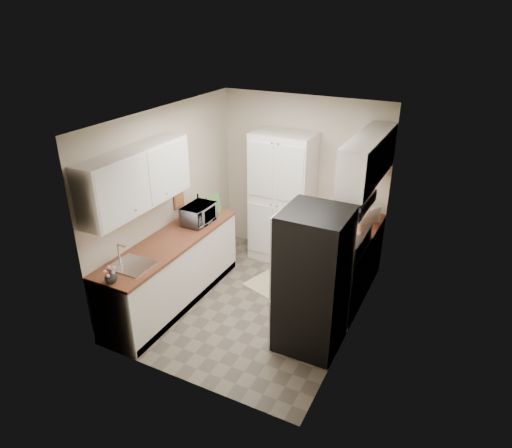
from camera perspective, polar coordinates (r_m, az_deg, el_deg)
name	(u,v)px	position (r m, az deg, el deg)	size (l,w,h in m)	color
ground	(254,302)	(6.24, -0.19, -9.78)	(3.20, 3.20, 0.00)	#665B4C
room_shell	(253,190)	(5.47, -0.43, 4.26)	(2.64, 3.24, 2.52)	beige
pantry_cabinet	(282,198)	(6.88, 3.29, 3.21)	(0.90, 0.55, 2.00)	silver
base_cabinet_left	(173,272)	(6.15, -10.34, -5.94)	(0.60, 2.30, 0.88)	silver
countertop_left	(170,241)	(5.93, -10.68, -2.14)	(0.63, 2.33, 0.04)	brown
base_cabinet_right	(354,252)	(6.68, 12.12, -3.42)	(0.60, 0.80, 0.88)	silver
countertop_right	(357,223)	(6.47, 12.49, 0.14)	(0.63, 0.83, 0.04)	brown
electric_range	(336,276)	(5.99, 9.92, -6.41)	(0.71, 0.78, 1.13)	#B7B7BC
refrigerator	(313,281)	(5.15, 7.11, -7.07)	(0.70, 0.72, 1.70)	#B7B7BC
microwave	(199,214)	(6.27, -7.19, 1.23)	(0.47, 0.32, 0.26)	silver
wine_bottle	(198,206)	(6.49, -7.23, 2.28)	(0.08, 0.08, 0.30)	black
flower_vase	(111,276)	(5.17, -17.71, -6.27)	(0.14, 0.14, 0.14)	white
cutting_board	(214,205)	(6.51, -5.32, 2.41)	(0.02, 0.23, 0.29)	#488234
toaster_oven	(361,215)	(6.38, 12.94, 1.14)	(0.34, 0.43, 0.25)	silver
fruit_basket	(360,203)	(6.29, 12.91, 2.56)	(0.25, 0.25, 0.10)	#EC4814
kitchen_mat	(278,279)	(6.72, 2.76, -6.94)	(0.57, 0.91, 0.01)	#CFBA88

